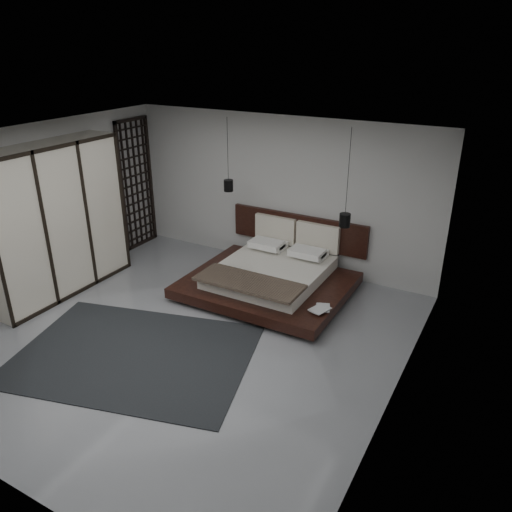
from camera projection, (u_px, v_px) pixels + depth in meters
The scene contains 13 objects.
floor at pixel (186, 336), 7.32m from camera, with size 6.00×6.00×0.00m, color gray.
ceiling at pixel (173, 144), 6.19m from camera, with size 6.00×6.00×0.00m, color white.
wall_back at pixel (279, 193), 9.16m from camera, with size 6.00×6.00×0.00m, color #BBBBB9.
wall_left at pixel (31, 213), 8.09m from camera, with size 6.00×6.00×0.00m, color #BBBBB9.
wall_right at pixel (402, 300), 5.42m from camera, with size 6.00×6.00×0.00m, color #BBBBB9.
lattice_screen at pixel (137, 184), 10.07m from camera, with size 0.05×0.90×2.60m, color black.
bed at pixel (272, 275), 8.55m from camera, with size 2.66×2.34×1.06m.
book_lower at pixel (316, 307), 7.56m from camera, with size 0.21×0.28×0.03m, color #99724C.
book_upper at pixel (314, 307), 7.54m from camera, with size 0.23×0.31×0.02m, color #99724C.
pendant_left at pixel (228, 185), 8.82m from camera, with size 0.17×0.17×1.29m.
pendant_right at pixel (345, 220), 7.96m from camera, with size 0.18×0.18×1.57m.
wardrobe at pixel (55, 221), 8.16m from camera, with size 0.61×2.57×2.52m.
rug at pixel (134, 354), 6.88m from camera, with size 3.17×2.26×0.01m, color black.
Camera 1 is at (3.93, -4.94, 4.01)m, focal length 35.00 mm.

